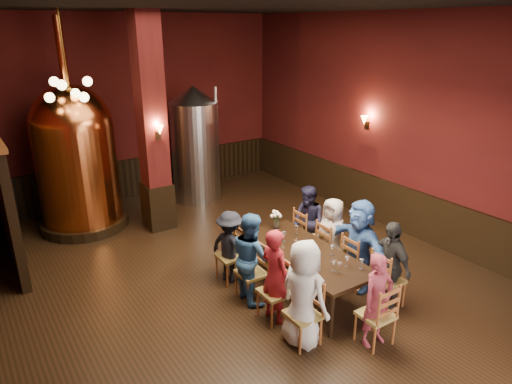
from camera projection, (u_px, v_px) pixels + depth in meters
room at (236, 154)px, 7.36m from camera, size 10.00×10.02×4.50m
wainscot_right at (390, 204)px, 10.05m from camera, size 0.08×9.90×1.00m
wainscot_back at (136, 177)px, 11.81m from camera, size 7.90×0.08×1.00m
column at (152, 126)px, 9.37m from camera, size 0.58×0.58×4.50m
partition at (1, 196)px, 8.52m from camera, size 0.22×3.50×2.40m
pendant_cluster at (69, 89)px, 8.36m from camera, size 0.90×0.90×1.70m
sconce_wall at (367, 122)px, 10.05m from camera, size 0.20×0.20×0.36m
sconce_column at (158, 131)px, 9.16m from camera, size 0.20×0.20×0.36m
dining_table at (306, 255)px, 7.43m from camera, size 1.06×2.42×0.75m
chair_0 at (303, 314)px, 6.29m from camera, size 0.47×0.47×0.92m
person_0 at (303, 294)px, 6.18m from camera, size 0.63×0.84×1.57m
chair_1 at (275, 292)px, 6.82m from camera, size 0.47×0.47×0.92m
person_1 at (275, 275)px, 6.72m from camera, size 0.41×0.58×1.48m
chair_2 at (251, 273)px, 7.34m from camera, size 0.47×0.47×0.92m
person_2 at (251, 257)px, 7.24m from camera, size 0.45×0.77×1.49m
chair_3 at (231, 256)px, 7.87m from camera, size 0.47×0.47×0.92m
person_3 at (230, 247)px, 7.81m from camera, size 0.70×0.93×1.29m
chair_4 at (388, 279)px, 7.16m from camera, size 0.47×0.47×0.92m
person_4 at (390, 265)px, 7.07m from camera, size 0.48×0.89×1.44m
chair_5 at (357, 262)px, 7.68m from camera, size 0.47×0.47×0.92m
person_5 at (359, 244)px, 7.57m from camera, size 0.62×1.50×1.57m
chair_6 at (331, 247)px, 8.20m from camera, size 0.47×0.47×0.92m
person_6 at (332, 235)px, 8.13m from camera, size 0.51×0.72×1.38m
chair_7 at (308, 233)px, 8.73m from camera, size 0.47×0.47×0.92m
person_7 at (308, 222)px, 8.65m from camera, size 0.36×0.69×1.39m
chair_8 at (376, 314)px, 6.29m from camera, size 0.47×0.47×0.92m
person_8 at (377, 300)px, 6.21m from camera, size 0.52×0.36×1.37m
copper_kettle at (76, 157)px, 9.61m from camera, size 1.86×1.86×4.39m
steel_vessel at (195, 145)px, 11.27m from camera, size 1.38×1.38×2.85m
rose_vase at (277, 217)px, 8.18m from camera, size 0.20×0.20×0.35m
wine_glass_0 at (284, 236)px, 7.74m from camera, size 0.07×0.07×0.17m
wine_glass_1 at (296, 230)px, 7.98m from camera, size 0.07×0.07×0.17m
wine_glass_2 at (361, 264)px, 6.84m from camera, size 0.07×0.07×0.17m
wine_glass_3 at (347, 262)px, 6.91m from camera, size 0.07×0.07×0.17m
wine_glass_4 at (334, 266)px, 6.79m from camera, size 0.07×0.07×0.17m
wine_glass_5 at (339, 268)px, 6.75m from camera, size 0.07×0.07×0.17m
wine_glass_6 at (332, 250)px, 7.28m from camera, size 0.07×0.07×0.17m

